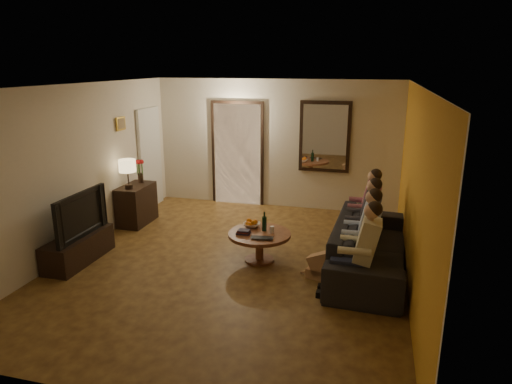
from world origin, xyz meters
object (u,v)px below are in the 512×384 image
(table_lamp, at_px, (128,174))
(person_b, at_px, (363,238))
(laptop, at_px, (261,239))
(wine_bottle, at_px, (264,221))
(person_a, at_px, (361,255))
(dog, at_px, (325,261))
(coffee_table, at_px, (259,247))
(person_c, at_px, (364,223))
(sofa, at_px, (370,246))
(tv_stand, at_px, (79,248))
(tv, at_px, (75,214))
(bowl, at_px, (252,225))
(person_d, at_px, (366,211))
(dresser, at_px, (137,204))

(table_lamp, xyz_separation_m, person_b, (4.14, -1.05, -0.40))
(laptop, bearing_deg, wine_bottle, 92.48)
(person_a, distance_m, person_b, 0.60)
(dog, distance_m, coffee_table, 1.10)
(table_lamp, relative_size, person_c, 0.45)
(sofa, height_order, person_b, person_b)
(tv_stand, relative_size, wine_bottle, 4.01)
(tv, height_order, bowl, tv)
(laptop, bearing_deg, person_b, -1.75)
(person_a, distance_m, dog, 0.71)
(tv, xyz_separation_m, person_b, (4.14, 0.51, -0.15))
(person_c, xyz_separation_m, coffee_table, (-1.51, -0.40, -0.38))
(bowl, distance_m, wine_bottle, 0.29)
(tv_stand, xyz_separation_m, person_c, (4.14, 1.11, 0.39))
(person_c, relative_size, dog, 2.14)
(person_b, distance_m, coffee_table, 1.57)
(person_c, xyz_separation_m, bowl, (-1.69, -0.18, -0.12))
(person_d, bearing_deg, person_b, -90.00)
(dog, distance_m, wine_bottle, 1.14)
(person_b, relative_size, person_c, 1.00)
(sofa, height_order, bowl, sofa)
(table_lamp, xyz_separation_m, bowl, (2.45, -0.63, -0.52))
(tv, xyz_separation_m, sofa, (4.24, 0.81, -0.38))
(table_lamp, bearing_deg, tv_stand, -90.00)
(person_a, xyz_separation_m, coffee_table, (-1.51, 0.80, -0.38))
(table_lamp, distance_m, laptop, 3.00)
(person_d, relative_size, dog, 2.14)
(sofa, height_order, person_d, person_d)
(person_a, height_order, laptop, person_a)
(wine_bottle, bearing_deg, sofa, 0.02)
(tv_stand, height_order, coffee_table, coffee_table)
(sofa, height_order, wine_bottle, wine_bottle)
(wine_bottle, bearing_deg, person_d, 31.69)
(laptop, bearing_deg, tv, -176.08)
(tv, height_order, person_a, person_a)
(coffee_table, xyz_separation_m, laptop, (0.10, -0.28, 0.24))
(person_c, height_order, dog, person_c)
(coffee_table, xyz_separation_m, wine_bottle, (0.05, 0.10, 0.38))
(bowl, bearing_deg, coffee_table, -50.71)
(table_lamp, bearing_deg, coffee_table, -17.83)
(person_b, xyz_separation_m, coffee_table, (-1.51, 0.20, -0.38))
(tv, distance_m, wine_bottle, 2.80)
(person_b, distance_m, person_c, 0.60)
(sofa, bearing_deg, tv, 103.65)
(sofa, distance_m, coffee_table, 1.62)
(laptop, bearing_deg, table_lamp, 152.57)
(person_b, xyz_separation_m, person_d, (0.00, 1.20, 0.00))
(dresser, distance_m, laptop, 3.05)
(tv_stand, xyz_separation_m, dog, (3.66, 0.32, 0.07))
(person_d, relative_size, bowl, 4.63)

